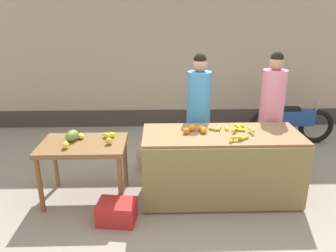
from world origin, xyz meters
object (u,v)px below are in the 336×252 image
object	(u,v)px
parked_motorcycle	(291,123)
produce_crate	(117,212)
produce_sack	(148,154)
vendor_woman_blue_shirt	(198,116)
vendor_woman_pink_shirt	(271,115)

from	to	relation	value
parked_motorcycle	produce_crate	size ratio (longest dim) A/B	3.64
produce_crate	produce_sack	distance (m)	1.36
produce_crate	produce_sack	bearing A→B (deg)	76.01
vendor_woman_blue_shirt	produce_crate	xyz separation A→B (m)	(-1.08, -1.20, -0.79)
parked_motorcycle	produce_crate	world-z (taller)	parked_motorcycle
vendor_woman_pink_shirt	produce_crate	world-z (taller)	vendor_woman_pink_shirt
vendor_woman_blue_shirt	produce_sack	bearing A→B (deg)	171.14
produce_sack	vendor_woman_pink_shirt	bearing A→B (deg)	-3.56
vendor_woman_blue_shirt	produce_sack	size ratio (longest dim) A/B	3.38
vendor_woman_pink_shirt	produce_crate	bearing A→B (deg)	-150.73
vendor_woman_blue_shirt	produce_crate	world-z (taller)	vendor_woman_blue_shirt
parked_motorcycle	produce_sack	size ratio (longest dim) A/B	2.98
parked_motorcycle	produce_sack	bearing A→B (deg)	-158.66
vendor_woman_pink_shirt	parked_motorcycle	bearing A→B (deg)	54.37
vendor_woman_pink_shirt	produce_sack	size ratio (longest dim) A/B	3.41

